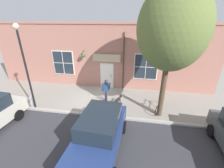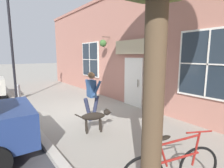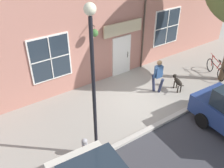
{
  "view_description": "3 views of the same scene",
  "coord_description": "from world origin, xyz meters",
  "px_view_note": "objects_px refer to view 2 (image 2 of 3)",
  "views": [
    {
      "loc": [
        9.18,
        2.94,
        5.45
      ],
      "look_at": [
        -0.84,
        1.23,
        0.92
      ],
      "focal_mm": 24.0,
      "sensor_mm": 36.0,
      "label": 1
    },
    {
      "loc": [
        3.09,
        6.04,
        2.2
      ],
      "look_at": [
        -0.22,
        1.63,
        1.29
      ],
      "focal_mm": 28.0,
      "sensor_mm": 36.0,
      "label": 2
    },
    {
      "loc": [
        7.12,
        -6.3,
        6.75
      ],
      "look_at": [
        -0.36,
        -1.22,
        0.93
      ],
      "focal_mm": 40.0,
      "sensor_mm": 36.0,
      "label": 3
    }
  ],
  "objects_px": {
    "street_lamp": "(10,30)",
    "fire_hydrant": "(18,91)",
    "dog_on_leash": "(95,117)",
    "leaning_bicycle": "(172,168)",
    "pedestrian_walking": "(92,91)"
  },
  "relations": [
    {
      "from": "street_lamp",
      "to": "fire_hydrant",
      "type": "bearing_deg",
      "value": -112.27
    },
    {
      "from": "dog_on_leash",
      "to": "leaning_bicycle",
      "type": "distance_m",
      "value": 2.67
    },
    {
      "from": "street_lamp",
      "to": "fire_hydrant",
      "type": "distance_m",
      "value": 2.99
    },
    {
      "from": "pedestrian_walking",
      "to": "fire_hydrant",
      "type": "relative_size",
      "value": 2.15
    },
    {
      "from": "leaning_bicycle",
      "to": "street_lamp",
      "type": "bearing_deg",
      "value": -82.07
    },
    {
      "from": "leaning_bicycle",
      "to": "street_lamp",
      "type": "xyz_separation_m",
      "value": [
        1.1,
        -7.92,
        2.98
      ]
    },
    {
      "from": "dog_on_leash",
      "to": "leaning_bicycle",
      "type": "bearing_deg",
      "value": 86.48
    },
    {
      "from": "pedestrian_walking",
      "to": "dog_on_leash",
      "type": "relative_size",
      "value": 1.6
    },
    {
      "from": "pedestrian_walking",
      "to": "street_lamp",
      "type": "bearing_deg",
      "value": -68.79
    },
    {
      "from": "dog_on_leash",
      "to": "fire_hydrant",
      "type": "height_order",
      "value": "fire_hydrant"
    },
    {
      "from": "leaning_bicycle",
      "to": "fire_hydrant",
      "type": "distance_m",
      "value": 8.34
    },
    {
      "from": "dog_on_leash",
      "to": "street_lamp",
      "type": "bearing_deg",
      "value": -76.46
    },
    {
      "from": "dog_on_leash",
      "to": "street_lamp",
      "type": "height_order",
      "value": "street_lamp"
    },
    {
      "from": "fire_hydrant",
      "to": "pedestrian_walking",
      "type": "bearing_deg",
      "value": 108.09
    },
    {
      "from": "pedestrian_walking",
      "to": "leaning_bicycle",
      "type": "height_order",
      "value": "pedestrian_walking"
    }
  ]
}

